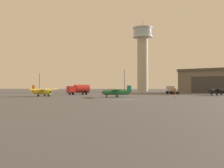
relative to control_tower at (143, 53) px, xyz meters
The scene contains 11 objects.
ground_plane 82.11m from the control_tower, 91.60° to the right, with size 400.00×400.00×0.00m, color #545456.
control_tower is the anchor object (origin of this frame).
hangar 38.98m from the control_tower, 34.62° to the right, with size 31.77×30.05×9.36m.
airplane_green 72.70m from the control_tower, 94.03° to the right, with size 7.23×9.22×2.73m.
airplane_black 61.40m from the control_tower, 68.03° to the right, with size 7.88×7.37×2.75m.
airplane_yellow 74.66m from the control_tower, 109.24° to the right, with size 7.26×9.11×2.79m.
truck_flatbed_silver 44.79m from the control_tower, 75.38° to the right, with size 4.12×6.46×2.65m.
truck_fuel_tanker_red 59.36m from the control_tower, 108.86° to the right, with size 6.60×6.36×3.04m.
light_post_west 53.47m from the control_tower, 140.48° to the right, with size 0.44×0.44×8.06m.
light_post_centre 37.51m from the control_tower, 100.13° to the right, with size 0.44×0.44×8.87m.
traffic_cone_near_left 70.74m from the control_tower, 82.71° to the right, with size 0.36×0.36×0.70m.
Camera 1 is at (4.29, -50.94, 2.54)m, focal length 41.99 mm.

